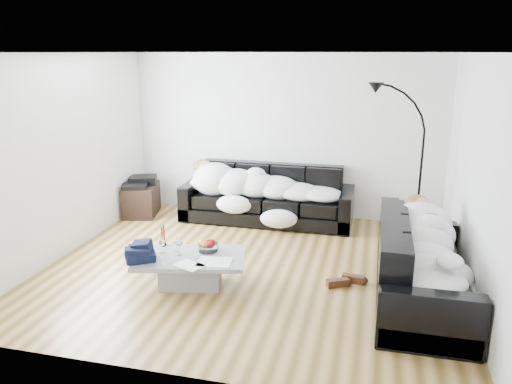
% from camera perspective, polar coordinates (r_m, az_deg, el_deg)
% --- Properties ---
extents(ground, '(5.00, 5.00, 0.00)m').
position_cam_1_polar(ground, '(6.33, -0.66, -8.59)').
color(ground, brown).
rests_on(ground, ground).
extents(wall_back, '(5.00, 0.02, 2.60)m').
position_cam_1_polar(wall_back, '(8.07, 3.34, 6.39)').
color(wall_back, silver).
rests_on(wall_back, ground).
extents(wall_left, '(0.02, 4.50, 2.60)m').
position_cam_1_polar(wall_left, '(6.96, -21.08, 3.86)').
color(wall_left, silver).
rests_on(wall_left, ground).
extents(wall_right, '(0.02, 4.50, 2.60)m').
position_cam_1_polar(wall_right, '(5.83, 23.84, 1.41)').
color(wall_right, silver).
rests_on(wall_right, ground).
extents(ceiling, '(5.00, 5.00, 0.00)m').
position_cam_1_polar(ceiling, '(5.77, -0.74, 15.66)').
color(ceiling, white).
rests_on(ceiling, ground).
extents(sofa_back, '(2.67, 0.93, 0.87)m').
position_cam_1_polar(sofa_back, '(7.87, 1.27, -0.27)').
color(sofa_back, black).
rests_on(sofa_back, ground).
extents(sofa_right, '(0.94, 2.18, 0.88)m').
position_cam_1_polar(sofa_right, '(5.65, 18.59, -7.65)').
color(sofa_right, black).
rests_on(sofa_right, ground).
extents(sleeper_back, '(2.26, 0.78, 0.45)m').
position_cam_1_polar(sleeper_back, '(7.77, 1.20, 1.11)').
color(sleeper_back, white).
rests_on(sleeper_back, sofa_back).
extents(sleeper_right, '(0.79, 1.87, 0.46)m').
position_cam_1_polar(sleeper_right, '(5.58, 18.78, -5.70)').
color(sleeper_right, white).
rests_on(sleeper_right, sofa_right).
extents(teal_cushion, '(0.42, 0.38, 0.20)m').
position_cam_1_polar(teal_cushion, '(6.19, 17.82, -2.81)').
color(teal_cushion, '#0E5568').
rests_on(teal_cushion, sofa_right).
extents(coffee_table, '(1.37, 0.98, 0.36)m').
position_cam_1_polar(coffee_table, '(5.85, -7.49, -8.89)').
color(coffee_table, '#939699').
rests_on(coffee_table, ground).
extents(fruit_bowl, '(0.30, 0.30, 0.15)m').
position_cam_1_polar(fruit_bowl, '(5.87, -5.52, -6.06)').
color(fruit_bowl, white).
rests_on(fruit_bowl, coffee_table).
extents(wine_glass_a, '(0.08, 0.08, 0.15)m').
position_cam_1_polar(wine_glass_a, '(5.90, -9.08, -6.05)').
color(wine_glass_a, white).
rests_on(wine_glass_a, coffee_table).
extents(wine_glass_b, '(0.08, 0.08, 0.18)m').
position_cam_1_polar(wine_glass_b, '(5.87, -10.73, -6.09)').
color(wine_glass_b, white).
rests_on(wine_glass_b, coffee_table).
extents(wine_glass_c, '(0.08, 0.08, 0.19)m').
position_cam_1_polar(wine_glass_c, '(5.79, -8.72, -6.28)').
color(wine_glass_c, white).
rests_on(wine_glass_c, coffee_table).
extents(candle_left, '(0.05, 0.05, 0.24)m').
position_cam_1_polar(candle_left, '(6.07, -10.69, -5.06)').
color(candle_left, maroon).
rests_on(candle_left, coffee_table).
extents(candle_right, '(0.05, 0.05, 0.26)m').
position_cam_1_polar(candle_right, '(6.10, -10.47, -4.87)').
color(candle_right, maroon).
rests_on(candle_right, coffee_table).
extents(newspaper_a, '(0.41, 0.33, 0.01)m').
position_cam_1_polar(newspaper_a, '(5.59, -4.78, -7.94)').
color(newspaper_a, silver).
rests_on(newspaper_a, coffee_table).
extents(newspaper_b, '(0.37, 0.32, 0.01)m').
position_cam_1_polar(newspaper_b, '(5.54, -7.63, -8.26)').
color(newspaper_b, silver).
rests_on(newspaper_b, coffee_table).
extents(navy_jacket, '(0.39, 0.35, 0.17)m').
position_cam_1_polar(navy_jacket, '(5.71, -12.96, -6.08)').
color(navy_jacket, black).
rests_on(navy_jacket, coffee_table).
extents(shoes, '(0.50, 0.42, 0.10)m').
position_cam_1_polar(shoes, '(5.96, 10.13, -9.93)').
color(shoes, '#472311').
rests_on(shoes, ground).
extents(av_cabinet, '(0.65, 0.82, 0.50)m').
position_cam_1_polar(av_cabinet, '(8.46, -12.97, -0.87)').
color(av_cabinet, black).
rests_on(av_cabinet, ground).
extents(stereo, '(0.53, 0.47, 0.13)m').
position_cam_1_polar(stereo, '(8.38, -13.10, 1.19)').
color(stereo, black).
rests_on(stereo, av_cabinet).
extents(floor_lamp, '(0.76, 0.45, 1.95)m').
position_cam_1_polar(floor_lamp, '(7.20, 18.28, 1.84)').
color(floor_lamp, black).
rests_on(floor_lamp, ground).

